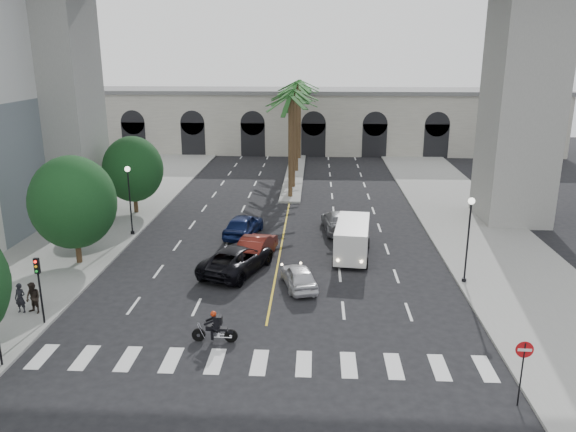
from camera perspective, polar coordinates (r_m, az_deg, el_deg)
The scene contains 26 objects.
ground at distance 27.35m, azimuth -2.61°, elevation -13.03°, with size 140.00×140.00×0.00m, color black.
sidewalk_left at distance 44.50m, azimuth -20.30°, elevation -2.14°, with size 8.00×100.00×0.15m, color gray.
sidewalk_right at distance 42.84m, azimuth 19.86°, elevation -2.80°, with size 8.00×100.00×0.15m, color gray.
median at distance 63.18m, azimuth 0.66°, elevation 4.19°, with size 2.00×24.00×0.20m, color gray.
pier_building at distance 79.28m, azimuth 1.17°, elevation 9.73°, with size 71.00×10.50×8.50m.
palm_a at distance 51.95m, azimuth 0.25°, elevation 11.59°, with size 3.20×3.20×10.30m.
palm_b at distance 55.91m, azimuth 0.55°, elevation 12.21°, with size 3.20×3.20×10.60m.
palm_c at distance 59.94m, azimuth 0.42°, elevation 12.05°, with size 3.20×3.20×10.10m.
palm_d at distance 63.87m, azimuth 0.90°, elevation 12.97°, with size 3.20×3.20×10.90m.
palm_e at distance 67.89m, azimuth 0.81°, elevation 12.79°, with size 3.20×3.20×10.40m.
palm_f at distance 71.86m, azimuth 1.18°, elevation 13.20°, with size 3.20×3.20×10.70m.
street_tree_mid at distance 38.20m, azimuth -21.00°, elevation 1.31°, with size 5.44×5.44×7.21m.
street_tree_far at distance 49.18m, azimuth -15.47°, elevation 4.61°, with size 5.04×5.04×6.68m.
lamp_post_left_far at distance 43.27m, azimuth -15.81°, elevation 2.10°, with size 0.40×0.40×5.35m.
lamp_post_right at distance 34.50m, azimuth 17.87°, elevation -1.64°, with size 0.40×0.40×5.35m.
traffic_signal_far at distance 30.71m, azimuth -23.99°, elevation -5.93°, with size 0.25×0.18×3.65m.
motorcycle_rider at distance 27.55m, azimuth -7.34°, elevation -11.21°, with size 2.23×0.60×1.60m.
car_a at distance 33.24m, azimuth 1.11°, elevation -6.15°, with size 1.64×4.07×1.39m, color silver.
car_b at distance 37.90m, azimuth -3.19°, elevation -3.09°, with size 1.72×4.94×1.63m, color #571711.
car_c at distance 35.64m, azimuth -5.16°, elevation -4.34°, with size 2.85×6.18×1.72m, color black.
car_d at distance 43.53m, azimuth 5.17°, elevation -0.54°, with size 2.28×5.60×1.63m, color slate.
car_e at distance 42.38m, azimuth -4.55°, elevation -0.94°, with size 2.00×4.98×1.70m, color #101D4D.
cargo_van at distance 38.00m, azimuth 6.54°, elevation -2.28°, with size 2.79×5.86×2.41m.
pedestrian_a at distance 32.98m, azimuth -25.55°, elevation -7.54°, with size 0.59×0.39×1.62m, color black.
pedestrian_b at distance 32.57m, azimuth -24.46°, elevation -7.60°, with size 0.83×0.65×1.71m, color black.
do_not_enter_sign at distance 24.04m, azimuth 22.79°, elevation -13.29°, with size 0.69×0.06×2.80m.
Camera 1 is at (2.43, -23.72, 13.41)m, focal length 35.00 mm.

